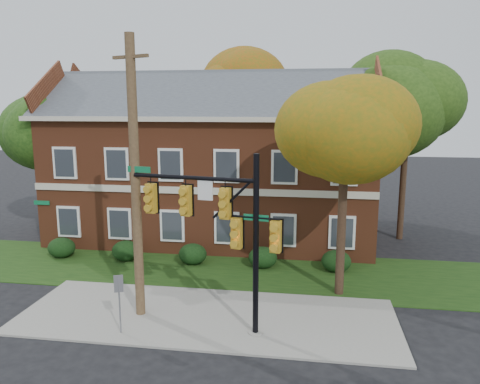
# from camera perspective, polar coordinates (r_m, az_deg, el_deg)

# --- Properties ---
(ground) EXTENTS (120.00, 120.00, 0.00)m
(ground) POSITION_cam_1_polar(r_m,az_deg,el_deg) (17.25, -4.84, -16.41)
(ground) COLOR black
(ground) RESTS_ON ground
(sidewalk) EXTENTS (14.00, 5.00, 0.08)m
(sidewalk) POSITION_cam_1_polar(r_m,az_deg,el_deg) (18.11, -4.08, -14.89)
(sidewalk) COLOR gray
(sidewalk) RESTS_ON ground
(grass_strip) EXTENTS (30.00, 6.00, 0.04)m
(grass_strip) POSITION_cam_1_polar(r_m,az_deg,el_deg) (22.64, -1.24, -9.58)
(grass_strip) COLOR #193811
(grass_strip) RESTS_ON ground
(apartment_building) EXTENTS (18.80, 8.80, 9.74)m
(apartment_building) POSITION_cam_1_polar(r_m,az_deg,el_deg) (27.63, -3.23, 4.67)
(apartment_building) COLOR brown
(apartment_building) RESTS_ON ground
(hedge_far_left) EXTENTS (1.40, 1.26, 1.05)m
(hedge_far_left) POSITION_cam_1_polar(r_m,az_deg,el_deg) (26.12, -20.92, -6.36)
(hedge_far_left) COLOR black
(hedge_far_left) RESTS_ON ground
(hedge_left) EXTENTS (1.40, 1.26, 1.05)m
(hedge_left) POSITION_cam_1_polar(r_m,az_deg,el_deg) (24.61, -13.76, -6.98)
(hedge_left) COLOR black
(hedge_left) RESTS_ON ground
(hedge_center) EXTENTS (1.40, 1.26, 1.05)m
(hedge_center) POSITION_cam_1_polar(r_m,az_deg,el_deg) (23.53, -5.79, -7.54)
(hedge_center) COLOR black
(hedge_center) RESTS_ON ground
(hedge_right) EXTENTS (1.40, 1.26, 1.05)m
(hedge_right) POSITION_cam_1_polar(r_m,az_deg,el_deg) (22.93, 2.79, -7.98)
(hedge_right) COLOR black
(hedge_right) RESTS_ON ground
(hedge_far_right) EXTENTS (1.40, 1.26, 1.05)m
(hedge_far_right) POSITION_cam_1_polar(r_m,az_deg,el_deg) (22.86, 11.64, -8.26)
(hedge_far_right) COLOR black
(hedge_far_right) RESTS_ON ground
(tree_near_right) EXTENTS (4.50, 4.25, 8.58)m
(tree_near_right) POSITION_cam_1_polar(r_m,az_deg,el_deg) (18.89, 13.43, 6.80)
(tree_near_right) COLOR black
(tree_near_right) RESTS_ON ground
(tree_left_rear) EXTENTS (5.40, 5.10, 8.88)m
(tree_left_rear) POSITION_cam_1_polar(r_m,az_deg,el_deg) (30.06, -22.37, 7.62)
(tree_left_rear) COLOR black
(tree_left_rear) RESTS_ON ground
(tree_right_rear) EXTENTS (6.30, 5.95, 10.62)m
(tree_right_rear) POSITION_cam_1_polar(r_m,az_deg,el_deg) (28.30, 20.54, 10.53)
(tree_right_rear) COLOR black
(tree_right_rear) RESTS_ON ground
(tree_far_rear) EXTENTS (6.84, 6.46, 11.52)m
(tree_far_rear) POSITION_cam_1_polar(r_m,az_deg,el_deg) (35.01, 1.62, 12.24)
(tree_far_rear) COLOR black
(tree_far_rear) RESTS_ON ground
(traffic_signal) EXTENTS (5.57, 1.13, 6.28)m
(traffic_signal) POSITION_cam_1_polar(r_m,az_deg,el_deg) (15.77, -1.97, -3.81)
(traffic_signal) COLOR gray
(traffic_signal) RESTS_ON ground
(utility_pole) EXTENTS (1.51, 0.71, 10.23)m
(utility_pole) POSITION_cam_1_polar(r_m,az_deg,el_deg) (17.12, -12.64, 1.49)
(utility_pole) COLOR #4B3523
(utility_pole) RESTS_ON ground
(sign_post) EXTENTS (0.30, 0.15, 2.16)m
(sign_post) POSITION_cam_1_polar(r_m,az_deg,el_deg) (16.79, -14.52, -12.01)
(sign_post) COLOR slate
(sign_post) RESTS_ON ground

